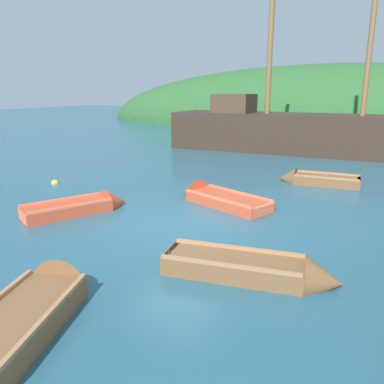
# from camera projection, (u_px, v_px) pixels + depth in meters

# --- Properties ---
(ground_plane) EXTENTS (120.00, 120.00, 0.00)m
(ground_plane) POSITION_uv_depth(u_px,v_px,m) (177.00, 224.00, 10.63)
(ground_plane) COLOR #285B70
(shore_hill) EXTENTS (52.01, 18.09, 11.91)m
(shore_hill) POSITION_uv_depth(u_px,v_px,m) (327.00, 126.00, 38.78)
(shore_hill) COLOR #2D602D
(shore_hill) RESTS_ON ground
(sailing_ship) EXTENTS (18.56, 4.72, 12.44)m
(sailing_ship) POSITION_uv_depth(u_px,v_px,m) (304.00, 138.00, 22.47)
(sailing_ship) COLOR #38281E
(sailing_ship) RESTS_ON ground
(rowboat_far) EXTENTS (3.08, 1.28, 0.93)m
(rowboat_far) POSITION_uv_depth(u_px,v_px,m) (315.00, 181.00, 15.14)
(rowboat_far) COLOR brown
(rowboat_far) RESTS_ON ground
(rowboat_near_dock) EXTENTS (2.10, 3.22, 0.89)m
(rowboat_near_dock) POSITION_uv_depth(u_px,v_px,m) (82.00, 208.00, 11.67)
(rowboat_near_dock) COLOR #C64C2D
(rowboat_near_dock) RESTS_ON ground
(rowboat_outer_left) EXTENTS (3.55, 1.62, 0.91)m
(rowboat_outer_left) POSITION_uv_depth(u_px,v_px,m) (257.00, 272.00, 7.58)
(rowboat_outer_left) COLOR brown
(rowboat_outer_left) RESTS_ON ground
(rowboat_portside) EXTENTS (3.65, 2.09, 1.04)m
(rowboat_portside) POSITION_uv_depth(u_px,v_px,m) (215.00, 199.00, 12.70)
(rowboat_portside) COLOR #C64C2D
(rowboat_portside) RESTS_ON ground
(rowboat_outer_right) EXTENTS (2.16, 3.39, 1.05)m
(rowboat_outer_right) POSITION_uv_depth(u_px,v_px,m) (36.00, 310.00, 6.27)
(rowboat_outer_right) COLOR brown
(rowboat_outer_right) RESTS_ON ground
(buoy_yellow) EXTENTS (0.30, 0.30, 0.30)m
(buoy_yellow) POSITION_uv_depth(u_px,v_px,m) (55.00, 183.00, 15.23)
(buoy_yellow) COLOR yellow
(buoy_yellow) RESTS_ON ground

